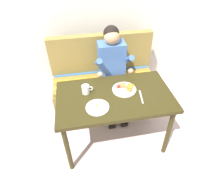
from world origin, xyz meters
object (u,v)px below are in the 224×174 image
(couch, at_px, (104,82))
(knife, at_px, (141,97))
(table, at_px, (115,101))
(plate_eggs, at_px, (97,107))
(plate_breakfast, at_px, (124,89))
(person, at_px, (113,64))
(coffee_mug, at_px, (86,89))

(couch, bearing_deg, knife, -72.94)
(table, height_order, couch, couch)
(table, bearing_deg, knife, -17.52)
(plate_eggs, xyz_separation_m, knife, (0.46, 0.07, -0.01))
(plate_breakfast, bearing_deg, plate_eggs, -145.72)
(couch, distance_m, plate_eggs, 1.03)
(plate_breakfast, relative_size, knife, 1.27)
(person, bearing_deg, table, -98.98)
(plate_eggs, bearing_deg, person, 68.38)
(plate_eggs, distance_m, coffee_mug, 0.26)
(couch, xyz_separation_m, person, (0.09, -0.17, 0.41))
(table, height_order, plate_breakfast, plate_breakfast)
(couch, height_order, plate_breakfast, couch)
(person, xyz_separation_m, plate_eggs, (-0.29, -0.74, -0.00))
(coffee_mug, bearing_deg, person, 52.55)
(table, distance_m, person, 0.60)
(plate_breakfast, bearing_deg, person, 92.89)
(plate_eggs, bearing_deg, couch, 77.63)
(plate_eggs, bearing_deg, table, 37.37)
(person, relative_size, knife, 6.06)
(person, distance_m, plate_breakfast, 0.53)
(table, relative_size, couch, 0.83)
(person, height_order, plate_breakfast, person)
(couch, distance_m, knife, 0.97)
(plate_breakfast, height_order, plate_eggs, plate_breakfast)
(table, xyz_separation_m, plate_eggs, (-0.20, -0.15, 0.09))
(table, bearing_deg, coffee_mug, 162.10)
(table, distance_m, plate_breakfast, 0.17)
(coffee_mug, height_order, knife, coffee_mug)
(plate_eggs, relative_size, coffee_mug, 1.91)
(table, distance_m, couch, 0.83)
(couch, height_order, coffee_mug, couch)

